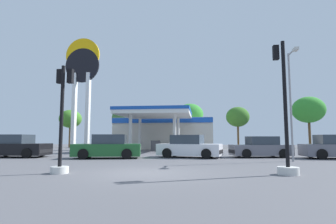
% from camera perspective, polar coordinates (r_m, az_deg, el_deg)
% --- Properties ---
extents(ground_plane, '(90.00, 90.00, 0.00)m').
position_cam_1_polar(ground_plane, '(10.60, -5.05, -12.88)').
color(ground_plane, '#56565B').
rests_on(ground_plane, ground).
extents(gas_station, '(12.08, 13.55, 4.25)m').
position_cam_1_polar(gas_station, '(33.45, -0.92, -4.27)').
color(gas_station, beige).
rests_on(gas_station, ground).
extents(station_pole_sign, '(3.94, 0.56, 12.72)m').
position_cam_1_polar(station_pole_sign, '(31.75, -17.99, 6.92)').
color(station_pole_sign, white).
rests_on(station_pole_sign, ground).
extents(car_0, '(4.29, 2.34, 1.46)m').
position_cam_1_polar(car_0, '(19.99, 19.22, -7.27)').
color(car_0, black).
rests_on(car_0, ground).
extents(car_1, '(4.64, 2.70, 1.56)m').
position_cam_1_polar(car_1, '(18.74, 4.58, -7.55)').
color(car_1, black).
rests_on(car_1, ground).
extents(car_2, '(4.53, 2.20, 1.59)m').
position_cam_1_polar(car_2, '(21.84, -29.85, -6.52)').
color(car_2, black).
rests_on(car_2, ground).
extents(car_4, '(4.70, 2.67, 1.58)m').
position_cam_1_polar(car_4, '(18.43, -12.81, -7.43)').
color(car_4, black).
rests_on(car_4, ground).
extents(traffic_signal_0, '(0.67, 0.69, 4.20)m').
position_cam_1_polar(traffic_signal_0, '(11.14, -21.85, -3.42)').
color(traffic_signal_0, silver).
rests_on(traffic_signal_0, ground).
extents(traffic_signal_1, '(0.76, 0.76, 5.06)m').
position_cam_1_polar(traffic_signal_1, '(10.87, 23.95, -4.42)').
color(traffic_signal_1, silver).
rests_on(traffic_signal_1, ground).
extents(tree_0, '(3.20, 3.20, 5.46)m').
position_cam_1_polar(tree_0, '(41.29, -20.22, -1.43)').
color(tree_0, brown).
rests_on(tree_0, ground).
extents(tree_1, '(3.14, 3.14, 5.96)m').
position_cam_1_polar(tree_1, '(39.91, -9.73, -1.32)').
color(tree_1, brown).
rests_on(tree_1, ground).
extents(tree_2, '(3.61, 3.61, 6.08)m').
position_cam_1_polar(tree_2, '(36.73, 4.77, -0.56)').
color(tree_2, brown).
rests_on(tree_2, ground).
extents(tree_3, '(3.14, 3.14, 5.62)m').
position_cam_1_polar(tree_3, '(37.63, 14.74, -1.04)').
color(tree_3, brown).
rests_on(tree_3, ground).
extents(tree_4, '(4.25, 4.25, 6.95)m').
position_cam_1_polar(tree_4, '(40.73, 27.92, 0.41)').
color(tree_4, brown).
rests_on(tree_4, ground).
extents(corner_streetlamp, '(0.24, 1.48, 6.40)m').
position_cam_1_polar(corner_streetlamp, '(17.06, 24.98, 3.48)').
color(corner_streetlamp, gray).
rests_on(corner_streetlamp, ground).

